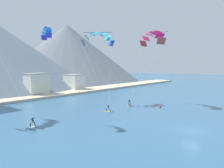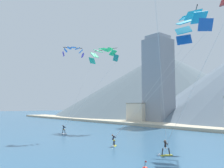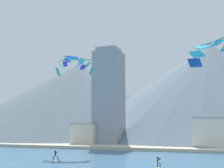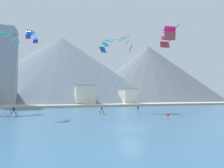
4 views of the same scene
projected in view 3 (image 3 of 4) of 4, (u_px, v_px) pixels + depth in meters
name	position (u px, v px, depth m)	size (l,w,h in m)	color
kitesurfer_near_lead	(159.00, 165.00, 39.22)	(1.38, 1.62, 1.63)	yellow
kitesurfer_mid_center	(57.00, 158.00, 47.09)	(1.74, 0.61, 1.77)	white
parafoil_kite_near_lead	(211.00, 50.00, 47.40)	(10.09, 12.20, 17.03)	#1852AF
parafoil_kite_mid_center	(75.00, 65.00, 62.35)	(7.61, 14.43, 17.37)	teal
parafoil_kite_distant_high_outer	(74.00, 61.00, 48.04)	(2.27, 3.94, 1.81)	#3B30CB
shoreline_strip	(182.00, 149.00, 68.06)	(180.00, 10.00, 0.70)	beige
shore_building_harbour_front	(86.00, 135.00, 81.21)	(6.71, 4.76, 6.07)	beige
shore_building_quay_east	(209.00, 134.00, 68.95)	(7.01, 4.77, 7.28)	silver
highrise_tower	(109.00, 97.00, 83.17)	(7.00, 7.00, 26.29)	gray
mountain_peak_central_summit	(77.00, 101.00, 139.04)	(112.37, 112.37, 33.05)	slate
mountain_peak_east_shoulder	(212.00, 91.00, 117.87)	(107.52, 107.52, 36.63)	slate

